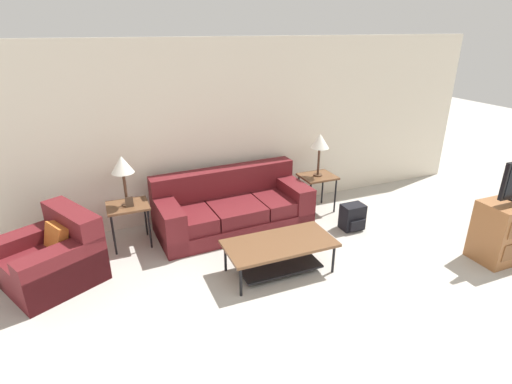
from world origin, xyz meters
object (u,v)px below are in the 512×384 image
at_px(couch, 232,209).
at_px(side_table_right, 317,179).
at_px(armchair, 54,258).
at_px(table_lamp_right, 320,142).
at_px(backpack, 353,217).
at_px(table_lamp_left, 122,166).
at_px(side_table_left, 128,209).
at_px(coffee_table, 279,250).

distance_m(couch, side_table_right, 1.44).
distance_m(couch, armchair, 2.37).
xyz_separation_m(table_lamp_right, backpack, (0.16, -0.76, -0.94)).
distance_m(armchair, table_lamp_right, 3.87).
bearing_deg(backpack, armchair, 176.17).
relative_size(side_table_right, backpack, 1.57).
xyz_separation_m(armchair, table_lamp_left, (0.90, 0.50, 0.83)).
xyz_separation_m(couch, table_lamp_right, (1.43, 0.04, 0.83)).
xyz_separation_m(armchair, side_table_left, (0.90, 0.50, 0.23)).
bearing_deg(side_table_left, table_lamp_right, -0.00).
bearing_deg(armchair, side_table_right, 7.55).
bearing_deg(side_table_right, table_lamp_left, -180.00).
distance_m(couch, coffee_table, 1.31).
relative_size(couch, side_table_left, 3.78).
xyz_separation_m(coffee_table, table_lamp_left, (-1.55, 1.34, 0.82)).
height_order(coffee_table, side_table_right, side_table_right).
distance_m(armchair, backpack, 3.91).
relative_size(coffee_table, side_table_right, 2.21).
relative_size(table_lamp_right, backpack, 1.79).
height_order(armchair, side_table_left, armchair).
height_order(couch, table_lamp_left, table_lamp_left).
distance_m(coffee_table, backpack, 1.57).
bearing_deg(side_table_right, coffee_table, -134.02).
xyz_separation_m(couch, coffee_table, (0.13, -1.30, 0.01)).
height_order(couch, table_lamp_right, table_lamp_right).
bearing_deg(side_table_right, armchair, -172.45).
height_order(couch, coffee_table, couch).
bearing_deg(couch, table_lamp_left, 178.35).
distance_m(table_lamp_left, backpack, 3.24).
relative_size(armchair, table_lamp_right, 1.89).
height_order(coffee_table, table_lamp_right, table_lamp_right).
height_order(side_table_left, table_lamp_left, table_lamp_left).
relative_size(couch, side_table_right, 3.78).
bearing_deg(coffee_table, table_lamp_right, 45.98).
bearing_deg(table_lamp_right, backpack, -78.32).
relative_size(coffee_table, backpack, 3.48).
height_order(table_lamp_left, backpack, table_lamp_left).
bearing_deg(table_lamp_right, couch, -178.36).
bearing_deg(coffee_table, table_lamp_left, 139.05).
height_order(couch, side_table_left, couch).
distance_m(table_lamp_left, table_lamp_right, 2.85).
bearing_deg(backpack, side_table_right, 101.68).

